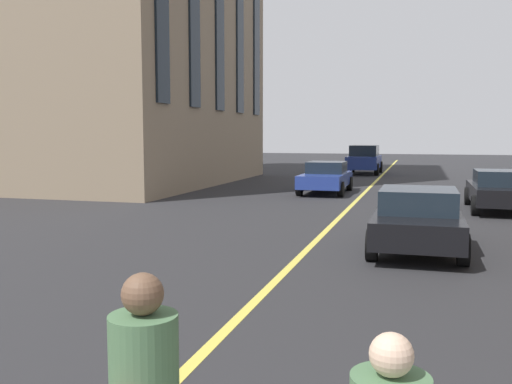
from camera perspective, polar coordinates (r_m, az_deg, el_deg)
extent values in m
cube|color=#D8C64C|center=(19.57, 9.35, -1.69)|extent=(80.00, 0.16, 0.01)
cube|color=navy|center=(24.76, 7.09, 1.27)|extent=(4.40, 1.80, 0.55)
cube|color=#19232D|center=(24.94, 7.19, 2.51)|extent=(1.85, 1.58, 0.50)
cylinder|color=black|center=(23.23, 8.61, 0.27)|extent=(0.64, 0.22, 0.64)
cylinder|color=black|center=(23.52, 4.43, 0.39)|extent=(0.64, 0.22, 0.64)
cylinder|color=black|center=(26.10, 9.48, 0.85)|extent=(0.64, 0.22, 0.64)
cylinder|color=black|center=(26.36, 5.75, 0.95)|extent=(0.64, 0.22, 0.64)
cube|color=black|center=(12.90, 16.09, -3.01)|extent=(4.40, 1.80, 0.55)
cube|color=#19232D|center=(12.62, 16.14, -0.80)|extent=(1.85, 1.58, 0.50)
cylinder|color=black|center=(14.41, 12.65, -3.13)|extent=(0.64, 0.22, 0.64)
cylinder|color=black|center=(14.40, 19.54, -3.33)|extent=(0.64, 0.22, 0.64)
cylinder|color=black|center=(11.55, 11.69, -5.29)|extent=(0.64, 0.22, 0.64)
cylinder|color=black|center=(11.55, 20.31, -5.54)|extent=(0.64, 0.22, 0.64)
cube|color=navy|center=(37.68, 10.93, 3.01)|extent=(4.70, 1.95, 0.80)
cube|color=#19232D|center=(37.65, 10.95, 4.15)|extent=(2.58, 1.72, 0.70)
cylinder|color=black|center=(36.08, 12.16, 2.23)|extent=(0.76, 0.27, 0.76)
cylinder|color=black|center=(36.26, 9.21, 2.30)|extent=(0.76, 0.27, 0.76)
cylinder|color=black|center=(39.17, 12.50, 2.49)|extent=(0.76, 0.27, 0.76)
cylinder|color=black|center=(39.34, 9.78, 2.56)|extent=(0.76, 0.27, 0.76)
cube|color=black|center=(20.46, 23.46, -0.10)|extent=(4.40, 1.80, 0.55)
cube|color=#19232D|center=(20.20, 23.60, 1.32)|extent=(1.85, 1.58, 0.50)
cylinder|color=black|center=(21.84, 20.72, -0.38)|extent=(0.64, 0.22, 0.64)
cylinder|color=black|center=(18.96, 21.37, -1.28)|extent=(0.64, 0.22, 0.64)
cylinder|color=#4C724C|center=(3.28, -11.27, -18.05)|extent=(0.38, 0.38, 0.71)
sphere|color=brown|center=(3.12, -11.45, -10.12)|extent=(0.23, 0.23, 0.23)
sphere|color=beige|center=(2.78, 13.58, -15.77)|extent=(0.21, 0.21, 0.21)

